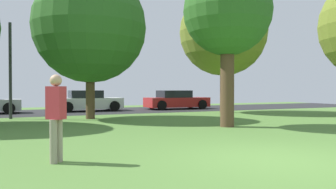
{
  "coord_description": "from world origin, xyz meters",
  "views": [
    {
      "loc": [
        -4.73,
        -5.13,
        1.41
      ],
      "look_at": [
        0.0,
        5.26,
        1.21
      ],
      "focal_mm": 35.93,
      "sensor_mm": 36.0,
      "label": 1
    }
  ],
  "objects_px": {
    "oak_tree_left": "(227,13)",
    "parked_car_white": "(88,101)",
    "person_catcher": "(56,114)",
    "parked_car_red": "(176,100)",
    "maple_tree_far": "(90,27)",
    "street_lamp_post": "(10,71)",
    "birch_tree_lone": "(223,32)"
  },
  "relations": [
    {
      "from": "oak_tree_left",
      "to": "person_catcher",
      "type": "distance_m",
      "value": 8.13
    },
    {
      "from": "parked_car_white",
      "to": "oak_tree_left",
      "type": "bearing_deg",
      "value": -74.93
    },
    {
      "from": "maple_tree_far",
      "to": "oak_tree_left",
      "type": "bearing_deg",
      "value": -54.02
    },
    {
      "from": "person_catcher",
      "to": "parked_car_white",
      "type": "xyz_separation_m",
      "value": [
        3.49,
        14.7,
        -0.32
      ]
    },
    {
      "from": "maple_tree_far",
      "to": "oak_tree_left",
      "type": "xyz_separation_m",
      "value": [
        3.94,
        -5.43,
        -0.09
      ]
    },
    {
      "from": "person_catcher",
      "to": "oak_tree_left",
      "type": "bearing_deg",
      "value": 74.06
    },
    {
      "from": "parked_car_white",
      "to": "birch_tree_lone",
      "type": "bearing_deg",
      "value": -33.31
    },
    {
      "from": "parked_car_red",
      "to": "person_catcher",
      "type": "bearing_deg",
      "value": -123.49
    },
    {
      "from": "oak_tree_left",
      "to": "parked_car_white",
      "type": "height_order",
      "value": "oak_tree_left"
    },
    {
      "from": "oak_tree_left",
      "to": "person_catcher",
      "type": "xyz_separation_m",
      "value": [
        -6.44,
        -3.72,
        -3.28
      ]
    },
    {
      "from": "street_lamp_post",
      "to": "person_catcher",
      "type": "bearing_deg",
      "value": -85.12
    },
    {
      "from": "parked_car_white",
      "to": "parked_car_red",
      "type": "height_order",
      "value": "parked_car_white"
    },
    {
      "from": "parked_car_white",
      "to": "person_catcher",
      "type": "bearing_deg",
      "value": -103.35
    },
    {
      "from": "person_catcher",
      "to": "parked_car_red",
      "type": "distance_m",
      "value": 17.27
    },
    {
      "from": "maple_tree_far",
      "to": "person_catcher",
      "type": "bearing_deg",
      "value": -105.27
    },
    {
      "from": "person_catcher",
      "to": "parked_car_red",
      "type": "relative_size",
      "value": 0.38
    },
    {
      "from": "parked_car_white",
      "to": "parked_car_red",
      "type": "distance_m",
      "value": 6.04
    },
    {
      "from": "maple_tree_far",
      "to": "oak_tree_left",
      "type": "distance_m",
      "value": 6.71
    },
    {
      "from": "maple_tree_far",
      "to": "parked_car_white",
      "type": "distance_m",
      "value": 6.74
    },
    {
      "from": "birch_tree_lone",
      "to": "maple_tree_far",
      "type": "bearing_deg",
      "value": -173.37
    },
    {
      "from": "person_catcher",
      "to": "street_lamp_post",
      "type": "distance_m",
      "value": 10.77
    },
    {
      "from": "birch_tree_lone",
      "to": "parked_car_red",
      "type": "relative_size",
      "value": 1.68
    },
    {
      "from": "maple_tree_far",
      "to": "oak_tree_left",
      "type": "relative_size",
      "value": 1.18
    },
    {
      "from": "oak_tree_left",
      "to": "parked_car_red",
      "type": "height_order",
      "value": "oak_tree_left"
    },
    {
      "from": "maple_tree_far",
      "to": "birch_tree_lone",
      "type": "distance_m",
      "value": 8.08
    },
    {
      "from": "person_catcher",
      "to": "street_lamp_post",
      "type": "bearing_deg",
      "value": 138.93
    },
    {
      "from": "oak_tree_left",
      "to": "street_lamp_post",
      "type": "distance_m",
      "value": 10.29
    },
    {
      "from": "birch_tree_lone",
      "to": "street_lamp_post",
      "type": "height_order",
      "value": "birch_tree_lone"
    },
    {
      "from": "birch_tree_lone",
      "to": "parked_car_white",
      "type": "bearing_deg",
      "value": 146.69
    },
    {
      "from": "person_catcher",
      "to": "parked_car_red",
      "type": "xyz_separation_m",
      "value": [
        9.53,
        14.4,
        -0.33
      ]
    },
    {
      "from": "person_catcher",
      "to": "parked_car_red",
      "type": "height_order",
      "value": "person_catcher"
    },
    {
      "from": "maple_tree_far",
      "to": "birch_tree_lone",
      "type": "relative_size",
      "value": 0.94
    }
  ]
}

